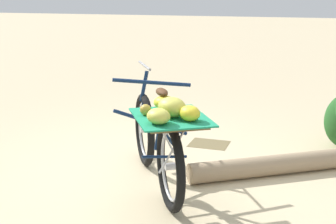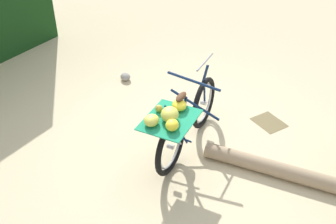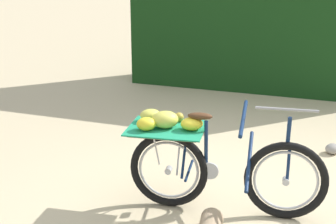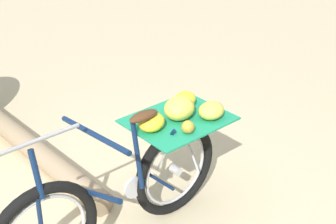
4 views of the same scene
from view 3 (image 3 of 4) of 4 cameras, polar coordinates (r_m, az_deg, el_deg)
ground_plane at (r=4.71m, az=8.95°, el=-10.61°), size 60.00×60.00×0.00m
foliage_hedge at (r=8.49m, az=10.16°, el=11.55°), size 2.60×4.18×2.63m
bicycle at (r=4.34m, az=5.21°, el=-5.89°), size 1.21×1.66×1.03m
path_stone at (r=6.04m, az=18.92°, el=-4.13°), size 0.19×0.16×0.12m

